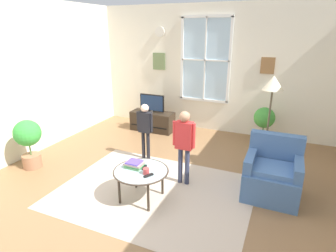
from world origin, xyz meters
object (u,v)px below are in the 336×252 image
object	(u,v)px
cup	(146,171)
person_black_shirt	(145,125)
tv_stand	(152,121)
coffee_table	(141,172)
potted_plant_by_window	(264,121)
person_red_shirt	(184,140)
television	(152,103)
potted_plant_corner	(28,139)
remote_near_books	(145,168)
floor_lamp	(272,93)
remote_near_cup	(149,175)
book_stack	(134,164)
armchair	(272,175)

from	to	relation	value
cup	person_black_shirt	world-z (taller)	person_black_shirt
tv_stand	cup	size ratio (longest dim) A/B	11.74
coffee_table	potted_plant_by_window	distance (m)	3.15
tv_stand	person_red_shirt	size ratio (longest dim) A/B	0.86
television	potted_plant_corner	size ratio (longest dim) A/B	0.69
remote_near_books	potted_plant_by_window	world-z (taller)	potted_plant_by_window
cup	potted_plant_by_window	distance (m)	3.15
tv_stand	floor_lamp	size ratio (longest dim) A/B	0.61
tv_stand	remote_near_cup	distance (m)	3.04
book_stack	remote_near_books	distance (m)	0.16
book_stack	potted_plant_corner	distance (m)	2.11
coffee_table	potted_plant_by_window	xyz separation A→B (m)	(1.36, 2.83, 0.09)
remote_near_books	floor_lamp	size ratio (longest dim) A/B	0.08
remote_near_cup	potted_plant_by_window	distance (m)	3.17
cup	potted_plant_by_window	size ratio (longest dim) A/B	0.11
armchair	book_stack	size ratio (longest dim) A/B	3.37
television	cup	size ratio (longest dim) A/B	6.90
television	person_red_shirt	bearing A→B (deg)	-52.12
remote_near_cup	floor_lamp	size ratio (longest dim) A/B	0.08
coffee_table	remote_near_books	xyz separation A→B (m)	(0.02, 0.08, 0.04)
cup	potted_plant_by_window	bearing A→B (deg)	66.65
remote_near_cup	remote_near_books	bearing A→B (deg)	131.54
person_black_shirt	potted_plant_corner	xyz separation A→B (m)	(-1.69, -1.10, -0.13)
television	cup	distance (m)	2.97
television	potted_plant_by_window	bearing A→B (deg)	4.65
book_stack	remote_near_books	bearing A→B (deg)	9.70
cup	person_black_shirt	distance (m)	1.42
television	tv_stand	bearing A→B (deg)	90.00
book_stack	remote_near_books	world-z (taller)	book_stack
tv_stand	floor_lamp	xyz separation A→B (m)	(2.67, -1.22, 1.17)
book_stack	remote_near_cup	size ratio (longest dim) A/B	1.84
television	person_red_shirt	xyz separation A→B (m)	(1.55, -1.99, 0.06)
book_stack	person_red_shirt	bearing A→B (deg)	48.09
coffee_table	person_black_shirt	distance (m)	1.33
cup	potted_plant_corner	bearing A→B (deg)	176.64
tv_stand	potted_plant_corner	bearing A→B (deg)	-113.30
coffee_table	tv_stand	bearing A→B (deg)	113.54
coffee_table	person_black_shirt	size ratio (longest dim) A/B	0.74
person_red_shirt	floor_lamp	world-z (taller)	floor_lamp
armchair	remote_near_cup	xyz separation A→B (m)	(-1.52, -0.96, 0.14)
armchair	remote_near_cup	size ratio (longest dim) A/B	6.21
television	person_black_shirt	bearing A→B (deg)	-67.83
floor_lamp	tv_stand	bearing A→B (deg)	155.45
tv_stand	remote_near_books	size ratio (longest dim) A/B	7.33
coffee_table	remote_near_books	size ratio (longest dim) A/B	5.59
remote_near_books	cup	bearing A→B (deg)	-53.93
remote_near_books	floor_lamp	bearing A→B (deg)	41.70
coffee_table	book_stack	bearing A→B (deg)	159.38
remote_near_books	coffee_table	bearing A→B (deg)	-102.87
cup	floor_lamp	bearing A→B (deg)	46.30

